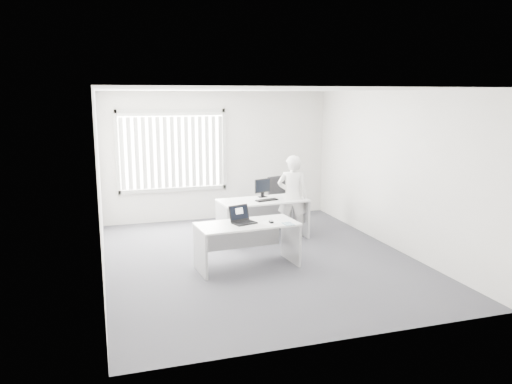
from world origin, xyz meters
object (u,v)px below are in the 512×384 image
object	(u,v)px
office_chair	(281,211)
person	(293,196)
desk_near	(247,236)
desk_far	(263,210)
laptop	(244,215)
monitor	(263,188)

from	to	relation	value
office_chair	person	size ratio (longest dim) A/B	0.65
desk_near	desk_far	size ratio (longest dim) A/B	0.96
desk_far	person	bearing A→B (deg)	-12.03
desk_far	laptop	distance (m)	1.72
person	laptop	world-z (taller)	person
desk_far	desk_near	bearing A→B (deg)	-120.92
monitor	desk_far	bearing A→B (deg)	-124.77
office_chair	person	world-z (taller)	person
desk_far	laptop	size ratio (longest dim) A/B	4.87
desk_near	person	size ratio (longest dim) A/B	1.02
desk_far	person	world-z (taller)	person
desk_near	desk_far	bearing A→B (deg)	58.64
office_chair	person	distance (m)	0.99
laptop	office_chair	bearing A→B (deg)	40.07
desk_far	office_chair	world-z (taller)	office_chair
desk_near	desk_far	xyz separation A→B (m)	(0.75, 1.49, 0.03)
office_chair	person	xyz separation A→B (m)	(-0.08, -0.87, 0.48)
desk_near	monitor	distance (m)	1.95
person	monitor	bearing A→B (deg)	-8.84
desk_near	laptop	size ratio (longest dim) A/B	4.66
person	laptop	bearing A→B (deg)	69.10
desk_near	laptop	world-z (taller)	laptop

